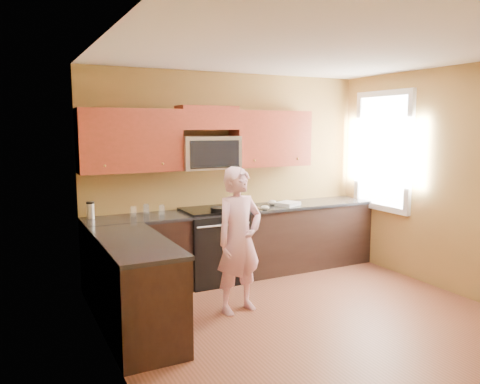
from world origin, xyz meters
TOP-DOWN VIEW (x-y plane):
  - floor at (0.00, 0.00)m, footprint 4.00×4.00m
  - ceiling at (0.00, 0.00)m, footprint 4.00×4.00m
  - wall_back at (0.00, 2.00)m, footprint 4.00×0.00m
  - wall_left at (-2.00, 0.00)m, footprint 0.00×4.00m
  - wall_right at (2.00, 0.00)m, footprint 0.00×4.00m
  - cabinet_back_run at (0.00, 1.70)m, footprint 4.00×0.60m
  - cabinet_left_run at (-1.70, 0.60)m, footprint 0.60×1.60m
  - countertop_back at (0.00, 1.69)m, footprint 4.00×0.62m
  - countertop_left at (-1.69, 0.60)m, footprint 0.62×1.60m
  - stove at (-0.40, 1.68)m, footprint 0.76×0.65m
  - microwave at (-0.40, 1.80)m, footprint 0.76×0.40m
  - upper_cab_left at (-1.39, 1.83)m, footprint 1.22×0.33m
  - upper_cab_right at (0.54, 1.83)m, footprint 1.12×0.33m
  - upper_cab_over_mw at (-0.40, 1.83)m, footprint 0.76×0.33m
  - window at (1.98, 1.20)m, footprint 0.06×1.06m
  - woman at (-0.55, 0.62)m, footprint 0.63×0.48m
  - frying_pan at (-0.39, 1.47)m, footprint 0.26×0.42m
  - butter_tub at (0.06, 1.71)m, footprint 0.12×0.12m
  - toast_slice at (0.17, 1.60)m, footprint 0.11×0.11m
  - napkin_a at (0.24, 1.45)m, footprint 0.14×0.15m
  - napkin_b at (0.53, 1.76)m, footprint 0.12×0.13m
  - dish_towel at (0.68, 1.60)m, footprint 0.37×0.35m
  - travel_mug at (-1.88, 1.86)m, footprint 0.11×0.11m
  - glass_a at (-1.21, 1.89)m, footprint 0.07×0.07m
  - glass_b at (-1.40, 1.77)m, footprint 0.07×0.07m
  - glass_c at (-1.05, 1.73)m, footprint 0.09×0.09m

SIDE VIEW (x-z plane):
  - floor at x=0.00m, z-range 0.00..0.00m
  - cabinet_back_run at x=0.00m, z-range 0.00..0.88m
  - cabinet_left_run at x=-1.70m, z-range 0.00..0.88m
  - stove at x=-0.40m, z-range 0.00..0.95m
  - woman at x=-0.55m, z-range 0.00..1.57m
  - countertop_back at x=0.00m, z-range 0.88..0.92m
  - countertop_left at x=-1.69m, z-range 0.88..0.92m
  - butter_tub at x=0.06m, z-range 0.88..0.96m
  - travel_mug at x=-1.88m, z-range 0.82..1.02m
  - toast_slice at x=0.17m, z-range 0.92..0.93m
  - dish_towel at x=0.68m, z-range 0.92..0.97m
  - frying_pan at x=-0.39m, z-range 0.92..0.98m
  - napkin_a at x=0.24m, z-range 0.92..0.98m
  - napkin_b at x=0.53m, z-range 0.92..0.99m
  - glass_a at x=-1.21m, z-range 0.92..1.04m
  - glass_b at x=-1.40m, z-range 0.92..1.04m
  - glass_c at x=-1.05m, z-range 0.92..1.04m
  - wall_back at x=0.00m, z-range -0.65..3.35m
  - wall_left at x=-2.00m, z-range -0.65..3.35m
  - wall_right at x=2.00m, z-range -0.65..3.35m
  - microwave at x=-0.40m, z-range 1.24..1.66m
  - upper_cab_left at x=-1.39m, z-range 1.07..1.82m
  - upper_cab_right at x=0.54m, z-range 1.07..1.82m
  - window at x=1.98m, z-range 0.82..2.48m
  - upper_cab_over_mw at x=-0.40m, z-range 1.95..2.25m
  - ceiling at x=0.00m, z-range 2.70..2.70m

